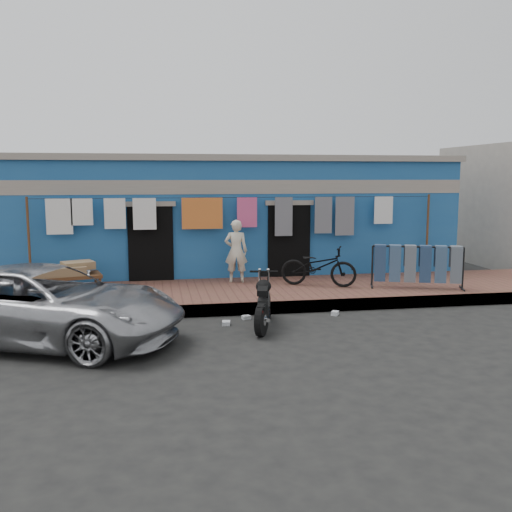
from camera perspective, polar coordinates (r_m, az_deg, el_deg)
The scene contains 14 objects.
ground at distance 10.32m, azimuth 1.96°, elevation -7.86°, with size 80.00×80.00×0.00m, color black.
sidewalk at distance 13.16m, azimuth -0.76°, elevation -3.83°, with size 28.00×3.00×0.25m, color brown.
curb at distance 11.76m, azimuth 0.38°, elevation -5.25°, with size 28.00×0.10×0.25m, color gray.
building at distance 16.87m, azimuth -2.97°, elevation 4.12°, with size 12.20×5.20×3.36m.
clothesline at distance 14.10m, azimuth -3.16°, elevation 3.88°, with size 10.06×0.06×2.10m.
car at distance 10.31m, azimuth -20.40°, elevation -4.48°, with size 2.20×4.85×1.37m, color #A8A9AD.
seated_person at distance 13.86m, azimuth -2.01°, elevation 0.50°, with size 0.55×0.37×1.53m, color beige.
bicycle at distance 13.47m, azimuth 6.27°, elevation -0.59°, with size 0.62×1.77×1.14m, color black.
motorcycle at distance 10.71m, azimuth 0.70°, elevation -4.50°, with size 0.88×1.63×1.00m, color black, non-canonical shape.
charpoy at distance 13.56m, azimuth -18.92°, elevation -2.05°, with size 1.98×1.28×0.61m, color brown, non-canonical shape.
jeans_rack at distance 13.66m, azimuth 15.82°, elevation -0.97°, with size 2.16×1.11×1.03m, color black, non-canonical shape.
litter_a at distance 11.39m, azimuth -0.99°, elevation -6.15°, with size 0.16×0.12×0.07m, color silver.
litter_b at distance 11.81m, azimuth 7.90°, elevation -5.69°, with size 0.17×0.13×0.08m, color silver.
litter_c at distance 10.97m, azimuth -3.01°, elevation -6.71°, with size 0.19×0.15×0.07m, color silver.
Camera 1 is at (-2.08, -9.71, 2.82)m, focal length 40.00 mm.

